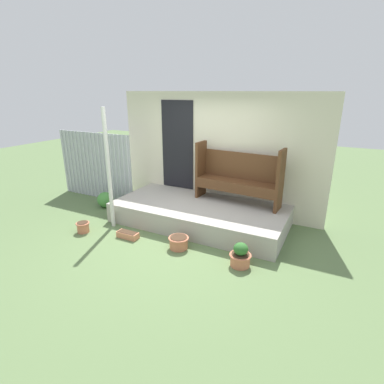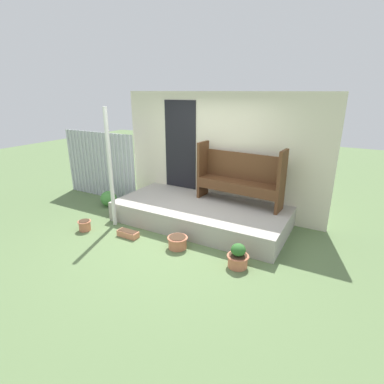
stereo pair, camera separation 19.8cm
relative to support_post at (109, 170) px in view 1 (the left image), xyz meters
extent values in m
plane|color=#5B7547|center=(1.40, 0.09, -1.17)|extent=(24.00, 24.00, 0.00)
cube|color=#A8A399|center=(1.50, 0.91, -0.97)|extent=(3.48, 1.64, 0.41)
cube|color=beige|center=(1.50, 1.76, 0.13)|extent=(4.68, 0.06, 2.60)
cube|color=black|center=(0.54, 1.72, 0.25)|extent=(0.80, 0.02, 2.00)
cube|color=#ADB2B7|center=(-1.52, 1.18, -0.34)|extent=(2.22, 0.02, 1.65)
cylinder|color=silver|center=(-2.57, 1.16, -0.34)|extent=(0.04, 0.04, 1.65)
cylinder|color=silver|center=(-2.44, 1.16, -0.34)|extent=(0.04, 0.04, 1.65)
cylinder|color=silver|center=(-2.32, 1.16, -0.34)|extent=(0.04, 0.04, 1.65)
cylinder|color=silver|center=(-2.20, 1.16, -0.34)|extent=(0.04, 0.04, 1.65)
cylinder|color=silver|center=(-2.07, 1.16, -0.34)|extent=(0.04, 0.04, 1.65)
cylinder|color=silver|center=(-1.95, 1.16, -0.34)|extent=(0.04, 0.04, 1.65)
cylinder|color=silver|center=(-1.82, 1.16, -0.34)|extent=(0.04, 0.04, 1.65)
cylinder|color=silver|center=(-1.70, 1.16, -0.34)|extent=(0.04, 0.04, 1.65)
cylinder|color=silver|center=(-1.58, 1.16, -0.34)|extent=(0.04, 0.04, 1.65)
cylinder|color=silver|center=(-1.45, 1.16, -0.34)|extent=(0.04, 0.04, 1.65)
cylinder|color=silver|center=(-1.33, 1.16, -0.34)|extent=(0.04, 0.04, 1.65)
cylinder|color=silver|center=(-1.21, 1.16, -0.34)|extent=(0.04, 0.04, 1.65)
cylinder|color=silver|center=(-1.08, 1.16, -0.34)|extent=(0.04, 0.04, 1.65)
cylinder|color=silver|center=(-0.96, 1.16, -0.34)|extent=(0.04, 0.04, 1.65)
cylinder|color=silver|center=(-0.84, 1.16, -0.34)|extent=(0.04, 0.04, 1.65)
cylinder|color=silver|center=(-0.71, 1.16, -0.34)|extent=(0.04, 0.04, 1.65)
cylinder|color=silver|center=(-0.59, 1.16, -0.34)|extent=(0.04, 0.04, 1.65)
cylinder|color=silver|center=(-0.47, 1.16, -0.34)|extent=(0.04, 0.04, 1.65)
cylinder|color=silver|center=(0.00, 0.00, 0.00)|extent=(0.08, 0.08, 2.34)
cube|color=#54331C|center=(1.27, 1.45, -0.17)|extent=(0.09, 0.40, 1.19)
cube|color=#54331C|center=(2.98, 1.32, -0.17)|extent=(0.09, 0.40, 1.19)
cube|color=#54331C|center=(2.13, 1.38, -0.32)|extent=(1.67, 0.52, 0.04)
cube|color=#54331C|center=(2.11, 1.20, -0.42)|extent=(1.65, 0.15, 0.17)
cube|color=#54331C|center=(2.14, 1.56, -0.02)|extent=(1.65, 0.16, 0.55)
cylinder|color=#C67251|center=(-0.33, -0.49, -1.07)|extent=(0.22, 0.22, 0.20)
torus|color=#C67251|center=(-0.33, -0.49, -0.98)|extent=(0.26, 0.26, 0.02)
cylinder|color=#422D1E|center=(-0.33, -0.49, -0.97)|extent=(0.20, 0.20, 0.01)
cylinder|color=#C67251|center=(1.63, -0.19, -1.07)|extent=(0.32, 0.32, 0.21)
torus|color=#C67251|center=(1.63, -0.19, -0.97)|extent=(0.36, 0.36, 0.02)
cylinder|color=#422D1E|center=(1.63, -0.19, -0.96)|extent=(0.29, 0.29, 0.01)
cylinder|color=#C67251|center=(2.76, -0.24, -1.07)|extent=(0.31, 0.31, 0.20)
torus|color=#C67251|center=(2.76, -0.24, -0.98)|extent=(0.35, 0.35, 0.02)
cylinder|color=#422D1E|center=(2.76, -0.24, -0.97)|extent=(0.28, 0.28, 0.01)
ellipsoid|color=#2D6628|center=(2.76, -0.24, -0.87)|extent=(0.23, 0.23, 0.19)
cube|color=tan|center=(0.60, -0.29, -1.11)|extent=(0.42, 0.17, 0.12)
cube|color=#422D1E|center=(0.60, -0.29, -1.05)|extent=(0.37, 0.14, 0.01)
ellipsoid|color=#478C3D|center=(-0.85, 0.72, -0.99)|extent=(0.40, 0.36, 0.37)
camera|label=1|loc=(3.94, -4.22, 1.44)|focal=28.00mm
camera|label=2|loc=(4.12, -4.13, 1.44)|focal=28.00mm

